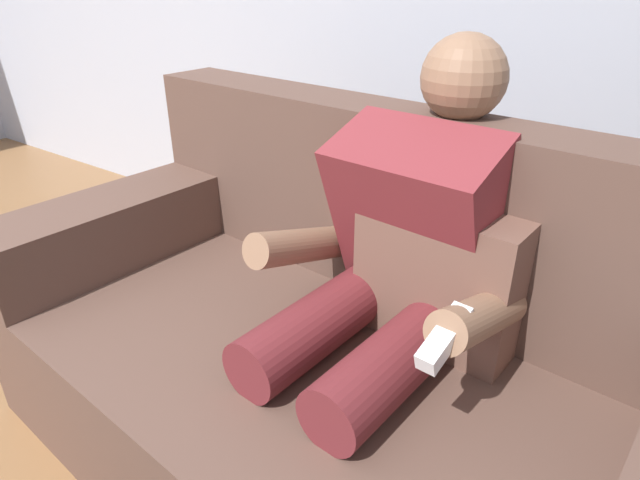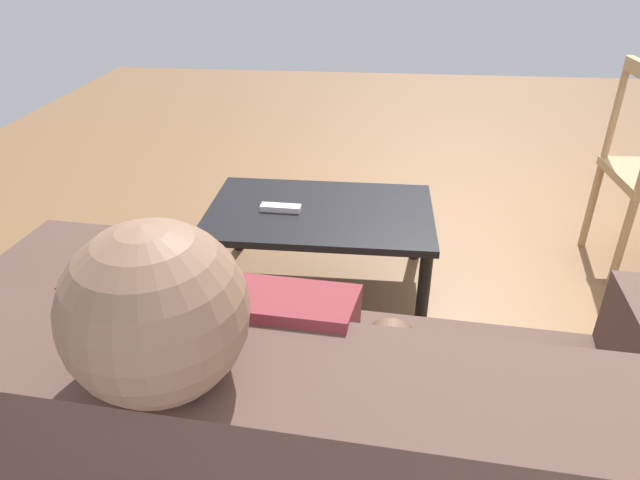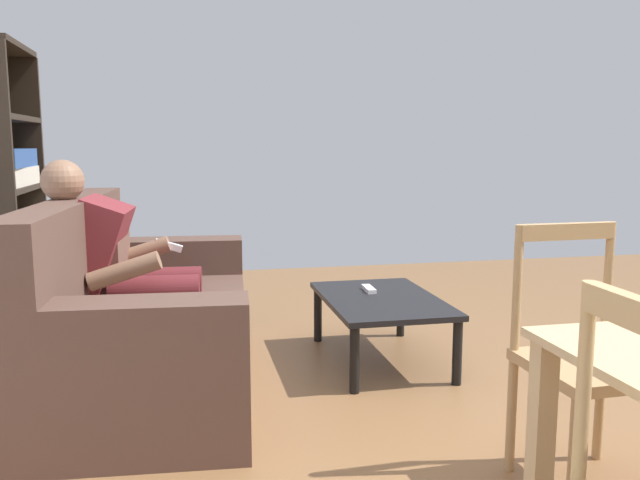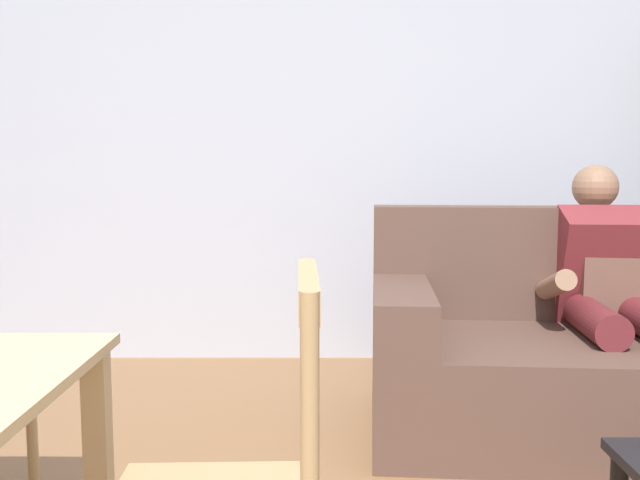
% 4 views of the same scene
% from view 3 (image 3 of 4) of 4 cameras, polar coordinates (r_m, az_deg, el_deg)
% --- Properties ---
extents(ground_plane, '(8.05, 8.05, 0.00)m').
position_cam_3_polar(ground_plane, '(2.89, 18.89, -17.11)').
color(ground_plane, brown).
extents(couch, '(1.92, 1.09, 0.95)m').
position_cam_3_polar(couch, '(3.44, -15.72, -6.86)').
color(couch, brown).
rests_on(couch, ground_plane).
extents(person_lounging, '(0.62, 0.97, 1.14)m').
position_cam_3_polar(person_lounging, '(3.49, -16.72, -2.30)').
color(person_lounging, maroon).
rests_on(person_lounging, ground_plane).
extents(coffee_table, '(0.95, 0.62, 0.37)m').
position_cam_3_polar(coffee_table, '(3.71, 5.33, -5.65)').
color(coffee_table, black).
rests_on(coffee_table, ground_plane).
extents(tv_remote, '(0.17, 0.06, 0.02)m').
position_cam_3_polar(tv_remote, '(3.84, 4.27, -4.27)').
color(tv_remote, white).
rests_on(tv_remote, coffee_table).
extents(bookshelf, '(0.93, 0.36, 1.85)m').
position_cam_3_polar(bookshelf, '(4.80, -25.88, 2.05)').
color(bookshelf, '#2D2319').
rests_on(bookshelf, ground_plane).
extents(dining_chair_facing_couch, '(0.43, 0.43, 0.94)m').
position_cam_3_polar(dining_chair_facing_couch, '(2.53, 22.16, -9.84)').
color(dining_chair_facing_couch, tan).
rests_on(dining_chair_facing_couch, ground_plane).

